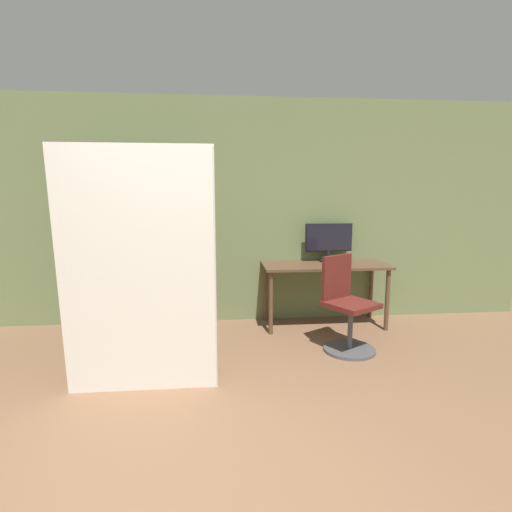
% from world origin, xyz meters
% --- Properties ---
extents(wall_back, '(8.00, 0.06, 2.70)m').
position_xyz_m(wall_back, '(0.00, 3.38, 1.35)').
color(wall_back, '#6B7A4C').
rests_on(wall_back, ground).
extents(desk, '(1.47, 0.62, 0.75)m').
position_xyz_m(desk, '(1.34, 3.04, 0.66)').
color(desk, brown).
rests_on(desk, ground).
extents(monitor, '(0.58, 0.23, 0.47)m').
position_xyz_m(monitor, '(1.43, 3.22, 1.01)').
color(monitor, black).
rests_on(monitor, desk).
extents(office_chair, '(0.60, 0.60, 0.96)m').
position_xyz_m(office_chair, '(1.36, 2.28, 0.40)').
color(office_chair, '#4C4C51').
rests_on(office_chair, ground).
extents(bookshelf, '(0.63, 0.26, 1.97)m').
position_xyz_m(bookshelf, '(-1.31, 3.25, 0.97)').
color(bookshelf, black).
rests_on(bookshelf, ground).
extents(mattress_near, '(1.19, 0.33, 1.95)m').
position_xyz_m(mattress_near, '(-0.52, 1.65, 0.97)').
color(mattress_near, silver).
rests_on(mattress_near, ground).
extents(mattress_far, '(1.19, 0.31, 1.95)m').
position_xyz_m(mattress_far, '(-0.52, 2.01, 0.97)').
color(mattress_far, silver).
rests_on(mattress_far, ground).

